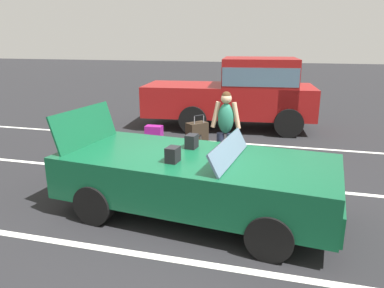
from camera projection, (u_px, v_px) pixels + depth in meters
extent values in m
plane|color=black|center=(195.00, 213.00, 5.64)|extent=(80.00, 80.00, 0.00)
cube|color=silver|center=(170.00, 259.00, 4.46)|extent=(18.00, 0.12, 0.01)
cube|color=silver|center=(214.00, 180.00, 6.97)|extent=(18.00, 0.12, 0.01)
cube|color=silver|center=(234.00, 143.00, 9.48)|extent=(18.00, 0.12, 0.01)
cube|color=#0F4C2D|center=(195.00, 176.00, 5.47)|extent=(4.27, 2.20, 0.64)
cube|color=#0F4C2D|center=(292.00, 197.00, 5.01)|extent=(1.49, 1.80, 0.38)
cube|color=slate|center=(229.00, 150.00, 5.16)|extent=(0.35, 1.56, 0.31)
cube|color=black|center=(192.00, 141.00, 5.75)|extent=(0.18, 0.24, 0.22)
cube|color=black|center=(173.00, 155.00, 5.09)|extent=(0.18, 0.24, 0.22)
cube|color=#0F4C2D|center=(85.00, 127.00, 5.98)|extent=(0.38, 1.51, 0.62)
cylinder|color=black|center=(286.00, 188.00, 5.85)|extent=(0.62, 0.28, 0.60)
cylinder|color=black|center=(270.00, 237.00, 4.40)|extent=(0.62, 0.28, 0.60)
cylinder|color=black|center=(147.00, 169.00, 6.73)|extent=(0.62, 0.28, 0.60)
cylinder|color=black|center=(95.00, 204.00, 5.27)|extent=(0.62, 0.28, 0.60)
cube|color=#2D2319|center=(197.00, 138.00, 8.57)|extent=(0.52, 0.55, 0.74)
cube|color=black|center=(193.00, 139.00, 8.70)|extent=(0.26, 0.31, 0.41)
cylinder|color=gray|center=(194.00, 120.00, 8.31)|extent=(0.03, 0.03, 0.18)
cylinder|color=gray|center=(204.00, 119.00, 8.45)|extent=(0.03, 0.03, 0.18)
cylinder|color=black|center=(199.00, 116.00, 8.35)|extent=(0.19, 0.22, 0.03)
sphere|color=black|center=(194.00, 154.00, 8.49)|extent=(0.04, 0.04, 0.04)
sphere|color=black|center=(205.00, 152.00, 8.67)|extent=(0.04, 0.04, 0.04)
cube|color=#991E8C|center=(154.00, 138.00, 8.76)|extent=(0.40, 0.24, 0.62)
sphere|color=black|center=(148.00, 150.00, 8.79)|extent=(0.04, 0.04, 0.04)
sphere|color=black|center=(159.00, 151.00, 8.72)|extent=(0.04, 0.04, 0.04)
cube|color=#2D2319|center=(196.00, 156.00, 7.59)|extent=(0.39, 0.35, 0.50)
cube|color=black|center=(194.00, 157.00, 7.70)|extent=(0.24, 0.17, 0.28)
cylinder|color=gray|center=(192.00, 141.00, 7.41)|extent=(0.03, 0.03, 0.21)
cylinder|color=gray|center=(201.00, 140.00, 7.47)|extent=(0.03, 0.03, 0.21)
cylinder|color=black|center=(197.00, 136.00, 7.41)|extent=(0.17, 0.13, 0.03)
sphere|color=black|center=(192.00, 168.00, 7.55)|extent=(0.04, 0.04, 0.04)
sphere|color=black|center=(202.00, 167.00, 7.62)|extent=(0.04, 0.04, 0.04)
ellipsoid|color=orange|center=(164.00, 159.00, 7.76)|extent=(0.36, 0.67, 0.30)
torus|color=black|center=(164.00, 151.00, 7.71)|extent=(0.41, 0.41, 0.02)
cylinder|color=#1E2338|center=(230.00, 153.00, 7.28)|extent=(0.15, 0.15, 0.82)
cylinder|color=#1E2338|center=(220.00, 152.00, 7.33)|extent=(0.15, 0.15, 0.82)
ellipsoid|color=#267259|center=(226.00, 118.00, 7.11)|extent=(0.32, 0.22, 0.60)
sphere|color=tan|center=(226.00, 98.00, 7.00)|extent=(0.21, 0.21, 0.21)
sphere|color=#472D19|center=(226.00, 96.00, 6.98)|extent=(0.18, 0.18, 0.18)
cylinder|color=tan|center=(236.00, 116.00, 7.04)|extent=(0.19, 0.09, 0.53)
cylinder|color=tan|center=(216.00, 115.00, 7.14)|extent=(0.19, 0.09, 0.53)
cube|color=maroon|center=(294.00, 102.00, 10.67)|extent=(1.29, 2.00, 0.90)
cube|color=maroon|center=(259.00, 87.00, 10.72)|extent=(2.28, 2.10, 1.70)
cube|color=slate|center=(260.00, 74.00, 10.61)|extent=(2.24, 2.12, 0.51)
cube|color=maroon|center=(186.00, 99.00, 11.16)|extent=(2.58, 2.14, 0.90)
cylinder|color=black|center=(283.00, 111.00, 11.69)|extent=(0.82, 0.36, 0.80)
cylinder|color=black|center=(289.00, 123.00, 9.98)|extent=(0.82, 0.36, 0.80)
cylinder|color=black|center=(201.00, 108.00, 12.09)|extent=(0.82, 0.36, 0.80)
cylinder|color=black|center=(193.00, 120.00, 10.37)|extent=(0.82, 0.36, 0.80)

